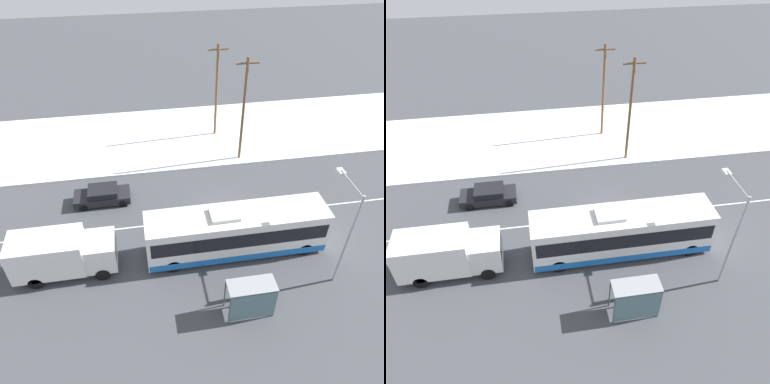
# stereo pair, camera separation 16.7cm
# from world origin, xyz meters

# --- Properties ---
(ground_plane) EXTENTS (120.00, 120.00, 0.00)m
(ground_plane) POSITION_xyz_m (0.00, 0.00, 0.00)
(ground_plane) COLOR #424449
(snow_lot) EXTENTS (80.00, 11.51, 0.12)m
(snow_lot) POSITION_xyz_m (0.00, 12.20, 0.06)
(snow_lot) COLOR white
(snow_lot) RESTS_ON ground_plane
(lane_marking_center) EXTENTS (60.00, 0.12, 0.00)m
(lane_marking_center) POSITION_xyz_m (0.00, 0.00, 0.00)
(lane_marking_center) COLOR silver
(lane_marking_center) RESTS_ON ground_plane
(city_bus) EXTENTS (11.76, 2.57, 3.49)m
(city_bus) POSITION_xyz_m (-0.15, -3.28, 1.70)
(city_bus) COLOR white
(city_bus) RESTS_ON ground_plane
(box_truck) EXTENTS (6.32, 2.30, 3.01)m
(box_truck) POSITION_xyz_m (-11.23, -3.30, 1.66)
(box_truck) COLOR silver
(box_truck) RESTS_ON ground_plane
(sedan_car) EXTENTS (4.26, 1.80, 1.32)m
(sedan_car) POSITION_xyz_m (-8.99, 3.24, 0.73)
(sedan_car) COLOR black
(sedan_car) RESTS_ON ground_plane
(pedestrian_at_stop) EXTENTS (0.63, 0.28, 1.74)m
(pedestrian_at_stop) POSITION_xyz_m (-0.68, -7.08, 1.07)
(pedestrian_at_stop) COLOR #23232D
(pedestrian_at_stop) RESTS_ON ground_plane
(bus_shelter) EXTENTS (2.69, 1.20, 2.40)m
(bus_shelter) POSITION_xyz_m (-0.55, -8.28, 1.67)
(bus_shelter) COLOR gray
(bus_shelter) RESTS_ON ground_plane
(streetlamp) EXTENTS (0.36, 2.83, 6.83)m
(streetlamp) POSITION_xyz_m (5.34, -6.15, 4.39)
(streetlamp) COLOR #9EA3A8
(streetlamp) RESTS_ON ground_plane
(utility_pole_roadside) EXTENTS (1.80, 0.24, 9.22)m
(utility_pole_roadside) POSITION_xyz_m (3.03, 7.42, 4.80)
(utility_pole_roadside) COLOR brown
(utility_pole_roadside) RESTS_ON ground_plane
(utility_pole_snowlot) EXTENTS (1.80, 0.24, 8.84)m
(utility_pole_snowlot) POSITION_xyz_m (1.75, 11.98, 4.61)
(utility_pole_snowlot) COLOR brown
(utility_pole_snowlot) RESTS_ON ground_plane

